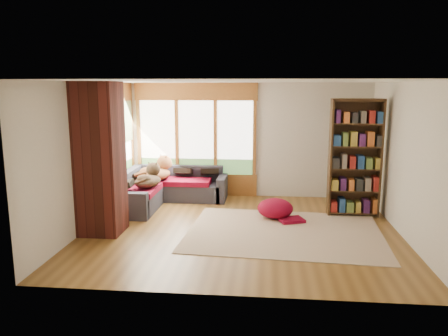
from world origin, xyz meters
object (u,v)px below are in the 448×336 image
(sectional_sofa, at_px, (157,189))
(dog_tan, at_px, (156,167))
(brick_chimney, at_px, (100,159))
(bookshelf, at_px, (355,158))
(area_rug, at_px, (284,232))
(dog_brindle, at_px, (149,174))
(pouf, at_px, (275,208))

(sectional_sofa, height_order, dog_tan, dog_tan)
(sectional_sofa, relative_size, dog_tan, 2.30)
(brick_chimney, relative_size, bookshelf, 1.14)
(bookshelf, bearing_deg, area_rug, -138.65)
(sectional_sofa, height_order, bookshelf, bookshelf)
(bookshelf, distance_m, dog_brindle, 4.13)
(area_rug, relative_size, dog_brindle, 4.05)
(brick_chimney, relative_size, dog_tan, 2.72)
(pouf, bearing_deg, dog_tan, 159.76)
(brick_chimney, relative_size, dog_brindle, 3.15)
(sectional_sofa, xyz_separation_m, area_rug, (2.71, -1.76, -0.30))
(pouf, height_order, dog_brindle, dog_brindle)
(bookshelf, relative_size, dog_tan, 2.40)
(brick_chimney, relative_size, area_rug, 0.78)
(area_rug, height_order, pouf, pouf)
(pouf, distance_m, dog_tan, 2.81)
(brick_chimney, height_order, bookshelf, brick_chimney)
(dog_brindle, bearing_deg, pouf, -85.73)
(dog_tan, bearing_deg, dog_brindle, -140.70)
(dog_brindle, bearing_deg, brick_chimney, 175.71)
(bookshelf, distance_m, dog_tan, 4.17)
(brick_chimney, distance_m, bookshelf, 4.78)
(sectional_sofa, relative_size, bookshelf, 0.96)
(bookshelf, bearing_deg, pouf, -167.02)
(area_rug, xyz_separation_m, pouf, (-0.14, 0.86, 0.19))
(pouf, bearing_deg, brick_chimney, -159.15)
(dog_tan, bearing_deg, area_rug, -84.54)
(area_rug, relative_size, pouf, 4.84)
(sectional_sofa, relative_size, dog_brindle, 2.66)
(brick_chimney, xyz_separation_m, pouf, (3.01, 1.15, -1.10))
(brick_chimney, bearing_deg, area_rug, 5.13)
(dog_tan, height_order, dog_brindle, dog_tan)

